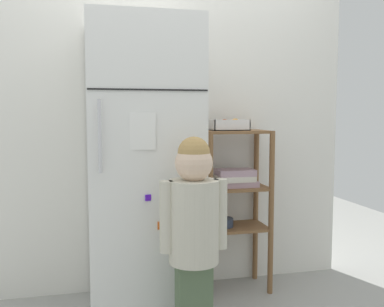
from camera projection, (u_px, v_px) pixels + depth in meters
ground_plane at (168, 307)px, 2.72m from camera, size 6.00×6.00×0.00m
kitchen_wall_back at (157, 125)px, 2.97m from camera, size 2.70×0.03×2.25m
refrigerator at (143, 168)px, 2.63m from camera, size 0.65×0.66×1.75m
child_standing at (194, 221)px, 2.21m from camera, size 0.35×0.26×1.09m
pantry_shelf_unit at (234, 192)px, 2.95m from camera, size 0.46×0.31×1.09m
fruit_bin at (229, 125)px, 2.91m from camera, size 0.25×0.15×0.08m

